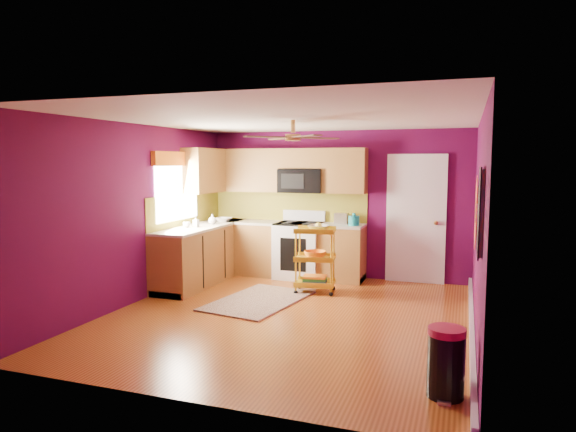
% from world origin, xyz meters
% --- Properties ---
extents(ground, '(5.00, 5.00, 0.00)m').
position_xyz_m(ground, '(0.00, 0.00, 0.00)').
color(ground, brown).
rests_on(ground, ground).
extents(room_envelope, '(4.54, 5.04, 2.52)m').
position_xyz_m(room_envelope, '(0.03, 0.00, 1.63)').
color(room_envelope, '#4F093A').
rests_on(room_envelope, ground).
extents(lower_cabinets, '(2.81, 2.31, 0.94)m').
position_xyz_m(lower_cabinets, '(-1.35, 1.82, 0.43)').
color(lower_cabinets, brown).
rests_on(lower_cabinets, ground).
extents(electric_range, '(0.76, 0.66, 1.13)m').
position_xyz_m(electric_range, '(-0.55, 2.17, 0.48)').
color(electric_range, white).
rests_on(electric_range, ground).
extents(upper_cabinetry, '(2.80, 2.30, 1.26)m').
position_xyz_m(upper_cabinetry, '(-1.24, 2.17, 1.80)').
color(upper_cabinetry, brown).
rests_on(upper_cabinetry, ground).
extents(left_window, '(0.08, 1.35, 1.08)m').
position_xyz_m(left_window, '(-2.22, 1.05, 1.74)').
color(left_window, white).
rests_on(left_window, ground).
extents(panel_door, '(0.95, 0.11, 2.15)m').
position_xyz_m(panel_door, '(1.35, 2.47, 1.02)').
color(panel_door, white).
rests_on(panel_door, ground).
extents(right_wall_art, '(0.04, 2.74, 1.04)m').
position_xyz_m(right_wall_art, '(2.23, -0.34, 1.44)').
color(right_wall_art, black).
rests_on(right_wall_art, ground).
extents(ceiling_fan, '(1.01, 1.01, 0.26)m').
position_xyz_m(ceiling_fan, '(0.00, 0.20, 2.29)').
color(ceiling_fan, '#BF8C3F').
rests_on(ceiling_fan, ground).
extents(shag_rug, '(1.26, 1.79, 0.02)m').
position_xyz_m(shag_rug, '(-0.63, 0.53, 0.01)').
color(shag_rug, black).
rests_on(shag_rug, ground).
extents(rolling_cart, '(0.65, 0.51, 1.07)m').
position_xyz_m(rolling_cart, '(-0.00, 1.29, 0.55)').
color(rolling_cart, gold).
rests_on(rolling_cart, ground).
extents(trash_can, '(0.34, 0.35, 0.60)m').
position_xyz_m(trash_can, '(1.99, -1.70, 0.30)').
color(trash_can, black).
rests_on(trash_can, ground).
extents(teal_kettle, '(0.18, 0.18, 0.21)m').
position_xyz_m(teal_kettle, '(0.40, 2.12, 1.02)').
color(teal_kettle, '#128389').
rests_on(teal_kettle, lower_cabinets).
extents(toaster, '(0.22, 0.15, 0.18)m').
position_xyz_m(toaster, '(0.15, 2.30, 1.03)').
color(toaster, beige).
rests_on(toaster, lower_cabinets).
extents(soap_bottle_a, '(0.08, 0.08, 0.18)m').
position_xyz_m(soap_bottle_a, '(-1.93, 1.10, 1.03)').
color(soap_bottle_a, '#EA3F72').
rests_on(soap_bottle_a, lower_cabinets).
extents(soap_bottle_b, '(0.13, 0.13, 0.17)m').
position_xyz_m(soap_bottle_b, '(-1.88, 1.56, 1.03)').
color(soap_bottle_b, white).
rests_on(soap_bottle_b, lower_cabinets).
extents(counter_dish, '(0.28, 0.28, 0.07)m').
position_xyz_m(counter_dish, '(-1.86, 1.96, 0.97)').
color(counter_dish, white).
rests_on(counter_dish, lower_cabinets).
extents(counter_cup, '(0.11, 0.11, 0.09)m').
position_xyz_m(counter_cup, '(-2.05, 1.02, 0.98)').
color(counter_cup, white).
rests_on(counter_cup, lower_cabinets).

